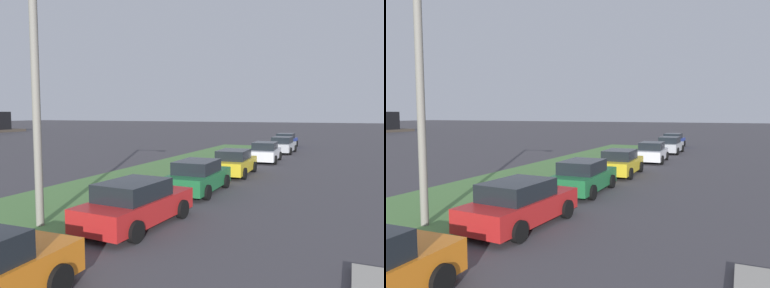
{
  "view_description": "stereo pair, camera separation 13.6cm",
  "coord_description": "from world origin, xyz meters",
  "views": [
    {
      "loc": [
        1.01,
        -2.83,
        3.57
      ],
      "look_at": [
        18.83,
        4.99,
        1.95
      ],
      "focal_mm": 34.48,
      "sensor_mm": 36.0,
      "label": 1
    },
    {
      "loc": [
        1.06,
        -2.95,
        3.57
      ],
      "look_at": [
        18.83,
        4.99,
        1.95
      ],
      "focal_mm": 34.48,
      "sensor_mm": 36.0,
      "label": 2
    }
  ],
  "objects": [
    {
      "name": "grass_median",
      "position": [
        10.0,
        7.31,
        0.06
      ],
      "size": [
        60.0,
        6.0,
        0.12
      ],
      "primitive_type": "cube",
      "color": "#517F42",
      "rests_on": "ground"
    },
    {
      "name": "streetlight",
      "position": [
        9.41,
        5.6,
        4.39
      ],
      "size": [
        0.93,
        2.84,
        7.5
      ],
      "color": "gray",
      "rests_on": "ground"
    },
    {
      "name": "parked_car_white",
      "position": [
        28.04,
        3.09,
        0.72
      ],
      "size": [
        4.4,
        2.21,
        1.47
      ],
      "rotation": [
        0.0,
        0.0,
        0.06
      ],
      "color": "silver",
      "rests_on": "ground"
    },
    {
      "name": "parked_car_green",
      "position": [
        16.24,
        3.55,
        0.72
      ],
      "size": [
        4.35,
        2.11,
        1.47
      ],
      "rotation": [
        0.0,
        0.0,
        0.03
      ],
      "color": "#1E6B38",
      "rests_on": "ground"
    },
    {
      "name": "parked_car_yellow",
      "position": [
        21.48,
        3.47,
        0.72
      ],
      "size": [
        4.38,
        2.17,
        1.47
      ],
      "rotation": [
        0.0,
        0.0,
        0.05
      ],
      "color": "gold",
      "rests_on": "ground"
    },
    {
      "name": "parked_car_blue",
      "position": [
        40.66,
        3.68,
        0.72
      ],
      "size": [
        4.33,
        2.08,
        1.47
      ],
      "rotation": [
        0.0,
        0.0,
        -0.02
      ],
      "color": "#23389E",
      "rests_on": "ground"
    },
    {
      "name": "parked_car_red",
      "position": [
        10.8,
        3.4,
        0.72
      ],
      "size": [
        4.4,
        2.21,
        1.47
      ],
      "rotation": [
        0.0,
        0.0,
        -0.06
      ],
      "color": "red",
      "rests_on": "ground"
    },
    {
      "name": "parked_car_silver",
      "position": [
        34.7,
        2.98,
        0.72
      ],
      "size": [
        4.31,
        2.04,
        1.47
      ],
      "rotation": [
        0.0,
        0.0,
        -0.01
      ],
      "color": "#B2B5BA",
      "rests_on": "ground"
    }
  ]
}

